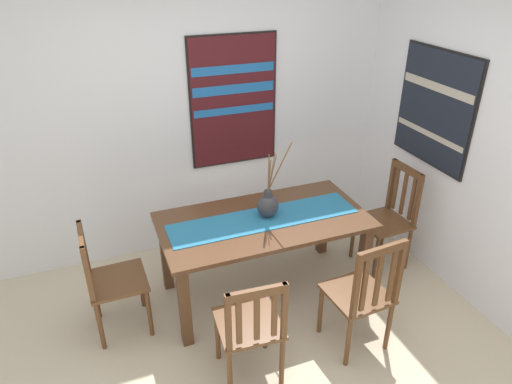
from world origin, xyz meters
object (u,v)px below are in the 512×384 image
chair_2 (251,327)px  chair_3 (109,279)px  painting_on_side_wall (435,108)px  chair_0 (389,217)px  painting_on_back_wall (233,101)px  centerpiece_vase (268,204)px  chair_1 (363,294)px  dining_table (264,231)px

chair_2 → chair_3: bearing=134.8°
painting_on_side_wall → chair_0: bearing=-174.0°
chair_2 → chair_3: (-0.82, 0.83, 0.01)m
chair_0 → painting_on_back_wall: (-1.15, 0.99, 0.93)m
centerpiece_vase → chair_0: 1.24m
chair_1 → painting_on_back_wall: painting_on_back_wall is taller
dining_table → chair_2: bearing=-117.0°
painting_on_back_wall → painting_on_side_wall: (1.49, -0.95, 0.05)m
chair_2 → painting_on_side_wall: painting_on_side_wall is taller
chair_0 → chair_3: (-2.48, 0.00, -0.01)m
chair_0 → chair_2: bearing=-153.6°
chair_3 → painting_on_side_wall: painting_on_side_wall is taller
dining_table → chair_1: (0.43, -0.84, -0.13)m
chair_1 → chair_2: (-0.85, 0.01, -0.03)m
chair_2 → chair_0: bearing=26.4°
dining_table → centerpiece_vase: 0.23m
centerpiece_vase → chair_2: (-0.47, -0.85, -0.38)m
dining_table → chair_2: 0.95m
dining_table → painting_on_back_wall: 1.27m
dining_table → centerpiece_vase: bearing=26.5°
chair_1 → painting_on_back_wall: bearing=100.5°
centerpiece_vase → painting_on_side_wall: 1.65m
centerpiece_vase → chair_0: (1.19, -0.03, -0.35)m
chair_0 → centerpiece_vase: bearing=178.6°
dining_table → chair_1: bearing=-63.1°
dining_table → painting_on_side_wall: bearing=1.1°
chair_2 → chair_3: chair_3 is taller
centerpiece_vase → chair_1: centerpiece_vase is taller
chair_0 → chair_2: 1.85m
centerpiece_vase → painting_on_back_wall: painting_on_back_wall is taller
chair_2 → chair_1: bearing=-0.5°
chair_0 → chair_3: size_ratio=1.06×
chair_0 → painting_on_side_wall: painting_on_side_wall is taller
chair_0 → painting_on_side_wall: bearing=6.0°
centerpiece_vase → painting_on_back_wall: size_ratio=0.56×
painting_on_back_wall → chair_0: bearing=-40.6°
chair_0 → painting_on_back_wall: bearing=139.4°
chair_2 → chair_3: 1.17m
dining_table → chair_2: size_ratio=1.88×
dining_table → painting_on_back_wall: bearing=84.9°
chair_1 → chair_3: bearing=153.4°
chair_2 → painting_on_side_wall: size_ratio=0.91×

